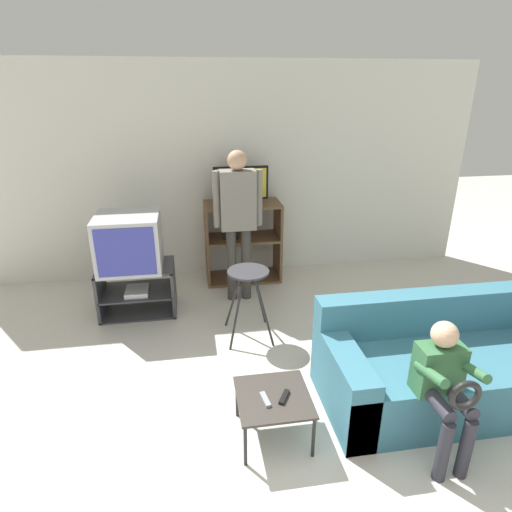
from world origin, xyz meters
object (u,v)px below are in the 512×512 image
tv_stand (138,289)px  media_shelf (243,241)px  television_flat (241,186)px  snack_table (273,400)px  folding_stool (248,282)px  remote_control_white (265,399)px  remote_control_black (284,397)px  person_standing_adult (238,212)px  person_seated_child (445,382)px  couch (447,366)px  television_main (129,242)px

tv_stand → media_shelf: bearing=28.0°
television_flat → snack_table: (-0.13, -2.67, -0.89)m
folding_stool → remote_control_white: bearing=-93.4°
media_shelf → remote_control_black: (-0.07, -2.68, -0.16)m
tv_stand → person_standing_adult: 1.37m
remote_control_black → person_seated_child: person_seated_child is taller
television_flat → remote_control_white: size_ratio=4.53×
remote_control_white → couch: size_ratio=0.07×
tv_stand → couch: (2.53, -1.80, 0.02)m
television_main → snack_table: television_main is taller
media_shelf → folding_stool: size_ratio=1.41×
tv_stand → remote_control_black: 2.34m
media_shelf → television_flat: (-0.01, 0.02, 0.69)m
television_main → folding_stool: 1.34m
media_shelf → person_standing_adult: size_ratio=0.59×
television_flat → person_standing_adult: bearing=-100.8°
folding_stool → remote_control_black: 1.37m
media_shelf → snack_table: bearing=-93.0°
tv_stand → media_shelf: size_ratio=0.80×
couch → person_standing_adult: (-1.40, 1.93, 0.76)m
television_main → couch: (2.55, -1.78, -0.54)m
television_flat → remote_control_black: (-0.06, -2.70, -0.85)m
folding_stool → remote_control_white: folding_stool is taller
television_flat → remote_control_black: 2.83m
television_main → remote_control_black: (1.19, -2.01, -0.46)m
remote_control_white → media_shelf: bearing=77.1°
remote_control_white → television_main: bearing=109.2°
folding_stool → couch: (1.41, -1.12, -0.31)m
tv_stand → snack_table: size_ratio=1.58×
tv_stand → person_seated_child: 3.16m
media_shelf → remote_control_white: bearing=-94.3°
television_main → person_standing_adult: (1.15, 0.15, 0.22)m
remote_control_white → person_standing_adult: person_standing_adult is taller
television_flat → television_main: bearing=-151.1°
folding_stool → tv_stand: bearing=148.7°
remote_control_black → person_seated_child: 1.04m
person_standing_adult → media_shelf: bearing=77.8°
person_standing_adult → person_seated_child: person_standing_adult is taller
tv_stand → folding_stool: folding_stool is taller
remote_control_white → person_standing_adult: bearing=79.1°
folding_stool → snack_table: (-0.02, -1.32, -0.27)m
television_flat → person_seated_child: 3.18m
tv_stand → couch: 3.10m
remote_control_black → couch: (1.36, 0.23, -0.07)m
television_main → person_standing_adult: 1.18m
couch → person_standing_adult: person_standing_adult is taller
snack_table → person_seated_child: (1.04, -0.31, 0.26)m
folding_stool → person_seated_child: bearing=-57.7°
snack_table → person_seated_child: person_seated_child is taller
person_seated_child → remote_control_white: bearing=166.1°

